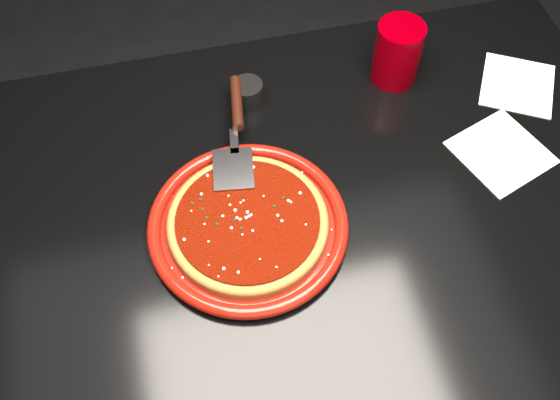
% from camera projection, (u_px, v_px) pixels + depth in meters
% --- Properties ---
extents(floor, '(4.00, 4.00, 0.01)m').
position_uv_depth(floor, '(299.00, 355.00, 1.67)').
color(floor, black).
rests_on(floor, ground).
extents(table, '(1.20, 0.80, 0.75)m').
position_uv_depth(table, '(303.00, 296.00, 1.35)').
color(table, black).
rests_on(table, floor).
extents(plate, '(0.37, 0.37, 0.02)m').
position_uv_depth(plate, '(248.00, 225.00, 1.00)').
color(plate, maroon).
rests_on(plate, table).
extents(pizza_crust, '(0.30, 0.30, 0.01)m').
position_uv_depth(pizza_crust, '(248.00, 224.00, 1.00)').
color(pizza_crust, brown).
rests_on(pizza_crust, plate).
extents(pizza_crust_rim, '(0.30, 0.30, 0.02)m').
position_uv_depth(pizza_crust_rim, '(248.00, 222.00, 0.99)').
color(pizza_crust_rim, brown).
rests_on(pizza_crust_rim, plate).
extents(pizza_sauce, '(0.26, 0.26, 0.01)m').
position_uv_depth(pizza_sauce, '(248.00, 220.00, 0.99)').
color(pizza_sauce, '#681104').
rests_on(pizza_sauce, plate).
extents(parmesan_dusting, '(0.22, 0.22, 0.01)m').
position_uv_depth(parmesan_dusting, '(247.00, 218.00, 0.98)').
color(parmesan_dusting, '#FFF1C6').
rests_on(parmesan_dusting, plate).
extents(basil_flecks, '(0.20, 0.20, 0.00)m').
position_uv_depth(basil_flecks, '(247.00, 219.00, 0.98)').
color(basil_flecks, black).
rests_on(basil_flecks, plate).
extents(pizza_server, '(0.12, 0.29, 0.02)m').
position_uv_depth(pizza_server, '(236.00, 133.00, 1.07)').
color(pizza_server, '#B2B4B9').
rests_on(pizza_server, plate).
extents(cup, '(0.11, 0.11, 0.12)m').
position_uv_depth(cup, '(397.00, 53.00, 1.14)').
color(cup, '#7B0007').
rests_on(cup, table).
extents(napkin_a, '(0.18, 0.18, 0.00)m').
position_uv_depth(napkin_a, '(501.00, 152.00, 1.09)').
color(napkin_a, silver).
rests_on(napkin_a, table).
extents(napkin_b, '(0.18, 0.19, 0.00)m').
position_uv_depth(napkin_b, '(518.00, 85.00, 1.18)').
color(napkin_b, silver).
rests_on(napkin_b, table).
extents(ramekin, '(0.07, 0.07, 0.04)m').
position_uv_depth(ramekin, '(248.00, 93.00, 1.14)').
color(ramekin, black).
rests_on(ramekin, table).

